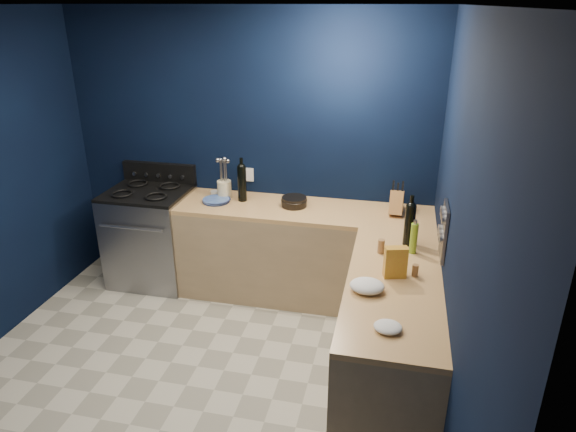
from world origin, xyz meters
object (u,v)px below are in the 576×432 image
(gas_range, at_px, (152,238))
(utensil_crock, at_px, (224,189))
(knife_block, at_px, (397,202))
(plate_stack, at_px, (216,200))
(crouton_bag, at_px, (395,262))

(gas_range, xyz_separation_m, utensil_crock, (0.74, 0.13, 0.52))
(gas_range, xyz_separation_m, knife_block, (2.34, 0.07, 0.54))
(plate_stack, xyz_separation_m, knife_block, (1.64, 0.08, 0.09))
(gas_range, height_order, plate_stack, plate_stack)
(knife_block, height_order, crouton_bag, knife_block)
(utensil_crock, bearing_deg, plate_stack, -106.32)
(utensil_crock, height_order, knife_block, knife_block)
(gas_range, relative_size, utensil_crock, 5.56)
(gas_range, bearing_deg, utensil_crock, 9.77)
(plate_stack, height_order, knife_block, knife_block)
(knife_block, relative_size, crouton_bag, 0.95)
(plate_stack, bearing_deg, knife_block, 2.78)
(plate_stack, distance_m, utensil_crock, 0.15)
(knife_block, bearing_deg, gas_range, -175.45)
(plate_stack, height_order, utensil_crock, utensil_crock)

